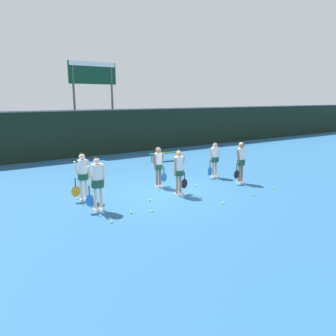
{
  "coord_description": "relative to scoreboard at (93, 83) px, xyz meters",
  "views": [
    {
      "loc": [
        -6.86,
        -10.27,
        3.58
      ],
      "look_at": [
        -0.04,
        0.01,
        0.93
      ],
      "focal_mm": 35.0,
      "sensor_mm": 36.0,
      "label": 1
    }
  ],
  "objects": [
    {
      "name": "tennis_ball_2",
      "position": [
        -0.47,
        -12.9,
        -4.45
      ],
      "size": [
        0.07,
        0.07,
        0.07
      ],
      "primitive_type": "sphere",
      "color": "#CCE033",
      "rests_on": "ground_plane"
    },
    {
      "name": "ground_plane",
      "position": [
        -1.14,
        -10.53,
        -4.49
      ],
      "size": [
        140.0,
        140.0,
        0.0
      ],
      "primitive_type": "plane",
      "color": "#235684"
    },
    {
      "name": "bench_courtside",
      "position": [
        2.18,
        -5.16,
        -4.08
      ],
      "size": [
        1.97,
        0.58,
        0.48
      ],
      "rotation": [
        0.0,
        0.0,
        -0.11
      ],
      "color": "#19472D",
      "rests_on": "ground_plane"
    },
    {
      "name": "scoreboard",
      "position": [
        0.0,
        0.0,
        0.0
      ],
      "size": [
        3.15,
        0.15,
        5.82
      ],
      "color": "#515156",
      "rests_on": "ground_plane"
    },
    {
      "name": "tennis_ball_10",
      "position": [
        1.12,
        -12.79,
        -4.46
      ],
      "size": [
        0.06,
        0.06,
        0.06
      ],
      "primitive_type": "sphere",
      "color": "#CCE033",
      "rests_on": "ground_plane"
    },
    {
      "name": "tennis_ball_4",
      "position": [
        2.25,
        -8.88,
        -4.46
      ],
      "size": [
        0.06,
        0.06,
        0.06
      ],
      "primitive_type": "sphere",
      "color": "#CCE033",
      "rests_on": "ground_plane"
    },
    {
      "name": "tennis_ball_11",
      "position": [
        -2.93,
        -12.23,
        -4.46
      ],
      "size": [
        0.06,
        0.06,
        0.06
      ],
      "primitive_type": "sphere",
      "color": "#CCE033",
      "rests_on": "ground_plane"
    },
    {
      "name": "fence_windscreen",
      "position": [
        -1.14,
        -1.31,
        -3.03
      ],
      "size": [
        60.0,
        0.08,
        2.88
      ],
      "color": "black",
      "rests_on": "ground_plane"
    },
    {
      "name": "player_5",
      "position": [
        1.83,
        -9.81,
        -3.53
      ],
      "size": [
        0.65,
        0.38,
        1.63
      ],
      "rotation": [
        0.0,
        0.0,
        -0.0
      ],
      "color": "tan",
      "rests_on": "ground_plane"
    },
    {
      "name": "tennis_ball_8",
      "position": [
        -2.41,
        -11.21,
        -4.45
      ],
      "size": [
        0.07,
        0.07,
        0.07
      ],
      "primitive_type": "sphere",
      "color": "#CCE033",
      "rests_on": "ground_plane"
    },
    {
      "name": "player_0",
      "position": [
        -4.32,
        -11.18,
        -3.44
      ],
      "size": [
        0.67,
        0.4,
        1.77
      ],
      "rotation": [
        0.0,
        0.0,
        0.01
      ],
      "color": "beige",
      "rests_on": "ground_plane"
    },
    {
      "name": "tennis_ball_1",
      "position": [
        1.9,
        -9.18,
        -4.45
      ],
      "size": [
        0.07,
        0.07,
        0.07
      ],
      "primitive_type": "sphere",
      "color": "#CCE033",
      "rests_on": "ground_plane"
    },
    {
      "name": "player_1",
      "position": [
        -1.14,
        -11.2,
        -3.49
      ],
      "size": [
        0.66,
        0.37,
        1.7
      ],
      "rotation": [
        0.0,
        0.0,
        0.19
      ],
      "color": "tan",
      "rests_on": "ground_plane"
    },
    {
      "name": "tennis_ball_9",
      "position": [
        -4.4,
        -12.39,
        -4.46
      ],
      "size": [
        0.07,
        0.07,
        0.07
      ],
      "primitive_type": "sphere",
      "color": "#CCE033",
      "rests_on": "ground_plane"
    },
    {
      "name": "tennis_ball_0",
      "position": [
        2.55,
        -12.62,
        -4.46
      ],
      "size": [
        0.07,
        0.07,
        0.07
      ],
      "primitive_type": "sphere",
      "color": "#CCE033",
      "rests_on": "ground_plane"
    },
    {
      "name": "player_2",
      "position": [
        2.05,
        -11.21,
        -3.44
      ],
      "size": [
        0.64,
        0.34,
        1.76
      ],
      "rotation": [
        0.0,
        0.0,
        0.07
      ],
      "color": "#8C664C",
      "rests_on": "ground_plane"
    },
    {
      "name": "tennis_ball_6",
      "position": [
        -1.41,
        -10.23,
        -4.46
      ],
      "size": [
        0.07,
        0.07,
        0.07
      ],
      "primitive_type": "sphere",
      "color": "#CCE033",
      "rests_on": "ground_plane"
    },
    {
      "name": "tennis_ball_3",
      "position": [
        -4.45,
        -9.56,
        -4.46
      ],
      "size": [
        0.07,
        0.07,
        0.07
      ],
      "primitive_type": "sphere",
      "color": "#CCE033",
      "rests_on": "ground_plane"
    },
    {
      "name": "tennis_ball_7",
      "position": [
        0.18,
        -10.61,
        -4.46
      ],
      "size": [
        0.07,
        0.07,
        0.07
      ],
      "primitive_type": "sphere",
      "color": "#CCE033",
      "rests_on": "ground_plane"
    },
    {
      "name": "tennis_ball_5",
      "position": [
        -3.55,
        -11.99,
        -4.46
      ],
      "size": [
        0.07,
        0.07,
        0.07
      ],
      "primitive_type": "sphere",
      "color": "#CCE033",
      "rests_on": "ground_plane"
    },
    {
      "name": "player_4",
      "position": [
        -1.16,
        -9.8,
        -3.51
      ],
      "size": [
        0.62,
        0.33,
        1.66
      ],
      "rotation": [
        0.0,
        0.0,
        0.09
      ],
      "color": "#8C664C",
      "rests_on": "ground_plane"
    },
    {
      "name": "player_3",
      "position": [
        -4.34,
        -9.9,
        -3.47
      ],
      "size": [
        0.66,
        0.37,
        1.72
      ],
      "rotation": [
        0.0,
        0.0,
        -0.13
      ],
      "color": "beige",
      "rests_on": "ground_plane"
    }
  ]
}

